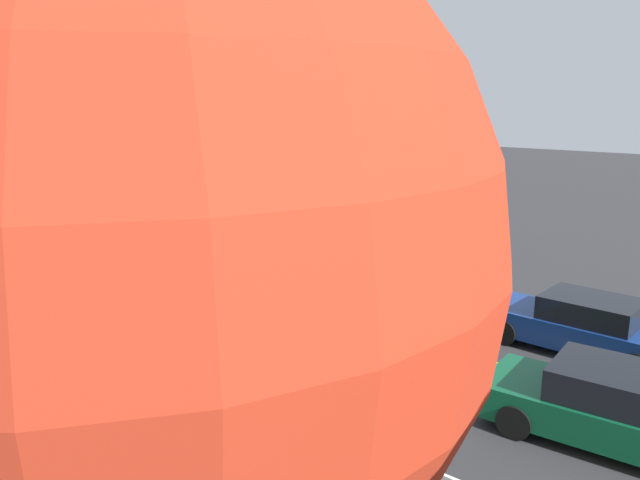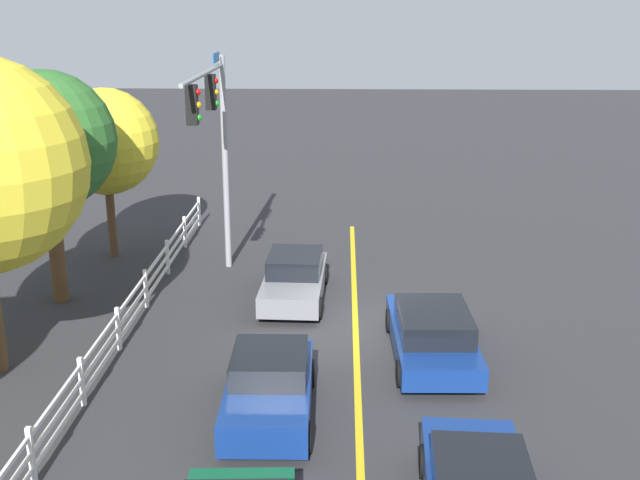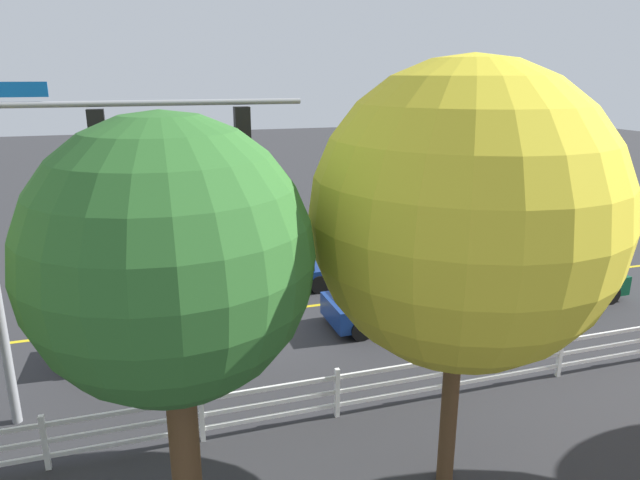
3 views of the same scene
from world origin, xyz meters
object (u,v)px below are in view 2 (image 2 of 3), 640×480
at_px(car_2, 295,278).
at_px(tree_2, 105,142).
at_px(car_0, 432,334).
at_px(tree_3, 45,142).
at_px(car_4, 270,386).

relative_size(car_2, tree_2, 0.73).
height_order(car_0, car_2, car_2).
bearing_deg(car_2, tree_2, -118.97).
relative_size(car_0, tree_3, 0.69).
height_order(car_4, tree_2, tree_2).
bearing_deg(car_0, tree_2, 50.91).
distance_m(car_0, car_4, 4.76).
relative_size(car_0, car_2, 1.09).
xyz_separation_m(car_2, car_4, (-6.87, 0.12, 0.02)).
xyz_separation_m(car_0, car_2, (3.97, 3.65, -0.01)).
bearing_deg(car_0, car_2, 41.24).
relative_size(car_0, tree_2, 0.80).
xyz_separation_m(tree_2, tree_3, (-4.27, 0.37, 0.75)).
height_order(car_0, tree_2, tree_2).
xyz_separation_m(car_0, tree_2, (7.89, 10.22, 3.35)).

